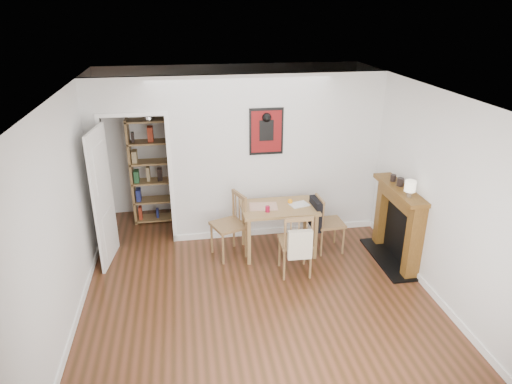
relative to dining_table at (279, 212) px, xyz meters
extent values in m
plane|color=brown|center=(-0.49, -0.76, -0.67)|extent=(5.20, 5.20, 0.00)
plane|color=silver|center=(-0.49, 1.84, 0.63)|extent=(4.50, 0.00, 4.50)
plane|color=silver|center=(-0.49, -3.36, 0.63)|extent=(4.50, 0.00, 4.50)
plane|color=silver|center=(-2.74, -0.76, 0.63)|extent=(0.00, 5.20, 5.20)
plane|color=silver|center=(1.76, -0.76, 0.63)|extent=(0.00, 5.20, 5.20)
plane|color=beige|center=(-0.49, -0.76, 1.93)|extent=(5.20, 5.20, 0.00)
cube|color=silver|center=(0.08, 0.64, 0.63)|extent=(3.35, 0.10, 2.60)
cube|color=silver|center=(-2.62, 0.64, 0.63)|extent=(0.25, 0.10, 2.60)
cube|color=silver|center=(-2.04, 0.64, 1.66)|extent=(0.90, 0.10, 0.55)
cube|color=white|center=(-2.52, 0.64, 0.36)|extent=(0.06, 0.14, 2.05)
cube|color=white|center=(-1.56, 0.64, 0.36)|extent=(0.06, 0.14, 2.05)
cube|color=white|center=(0.08, 0.58, -0.62)|extent=(3.35, 0.02, 0.10)
cube|color=white|center=(-2.73, -1.36, -0.62)|extent=(0.02, 4.00, 0.10)
cube|color=white|center=(1.75, -1.36, -0.62)|extent=(0.02, 4.00, 0.10)
cube|color=white|center=(-2.51, 0.17, 0.33)|extent=(0.15, 0.80, 2.00)
cube|color=black|center=(-0.09, 0.58, 1.08)|extent=(0.52, 0.02, 0.72)
cube|color=maroon|center=(-0.09, 0.57, 1.08)|extent=(0.46, 0.00, 0.64)
cube|color=olive|center=(0.00, 0.00, 0.07)|extent=(1.11, 0.71, 0.04)
cube|color=olive|center=(-0.50, -0.29, -0.31)|extent=(0.05, 0.05, 0.72)
cube|color=olive|center=(0.50, -0.29, -0.31)|extent=(0.05, 0.05, 0.72)
cube|color=olive|center=(-0.50, 0.29, -0.31)|extent=(0.05, 0.05, 0.72)
cube|color=olive|center=(0.50, 0.29, -0.31)|extent=(0.05, 0.05, 0.72)
cube|color=black|center=(0.54, -0.08, -0.03)|extent=(0.12, 0.37, 0.47)
cube|color=beige|center=(0.10, -0.86, -0.07)|extent=(0.33, 0.12, 0.41)
cube|color=olive|center=(-2.23, 1.43, 0.25)|extent=(0.04, 0.31, 1.83)
cube|color=olive|center=(-1.50, 1.43, 0.25)|extent=(0.04, 0.31, 1.83)
cube|color=olive|center=(-1.87, 1.43, -0.63)|extent=(0.77, 0.31, 0.03)
cube|color=olive|center=(-1.87, 1.43, 0.06)|extent=(0.77, 0.31, 0.03)
cube|color=olive|center=(-1.87, 1.43, 1.12)|extent=(0.77, 0.31, 0.03)
cube|color=#9B311C|center=(-1.87, 1.43, 0.25)|extent=(0.67, 0.25, 0.25)
cube|color=brown|center=(1.66, -1.00, -0.12)|extent=(0.20, 0.16, 1.10)
cube|color=brown|center=(1.66, -0.01, -0.12)|extent=(0.20, 0.16, 1.10)
cube|color=brown|center=(1.63, -0.51, 0.46)|extent=(0.30, 1.21, 0.06)
cube|color=brown|center=(1.66, -0.51, 0.33)|extent=(0.20, 0.85, 0.20)
cube|color=black|center=(1.72, -0.51, -0.22)|extent=(0.08, 0.81, 0.88)
cube|color=black|center=(1.60, -0.51, -0.65)|extent=(0.45, 1.25, 0.03)
cylinder|color=maroon|center=(-0.20, -0.15, 0.13)|extent=(0.07, 0.07, 0.09)
sphere|color=orange|center=(0.19, 0.07, 0.13)|extent=(0.08, 0.08, 0.08)
cube|color=#C2B29F|center=(-0.23, 0.03, 0.09)|extent=(0.44, 0.35, 0.00)
cube|color=silver|center=(0.31, 0.00, 0.10)|extent=(0.32, 0.27, 0.01)
cylinder|color=silver|center=(1.58, -0.84, 0.54)|extent=(0.07, 0.07, 0.08)
cylinder|color=#F2E9CA|center=(1.58, -0.84, 0.65)|extent=(0.15, 0.15, 0.15)
cylinder|color=black|center=(1.64, -0.45, 0.55)|extent=(0.10, 0.10, 0.12)
cylinder|color=black|center=(1.62, -0.26, 0.54)|extent=(0.08, 0.08, 0.10)
camera|label=1|loc=(-1.33, -6.01, 2.90)|focal=32.00mm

